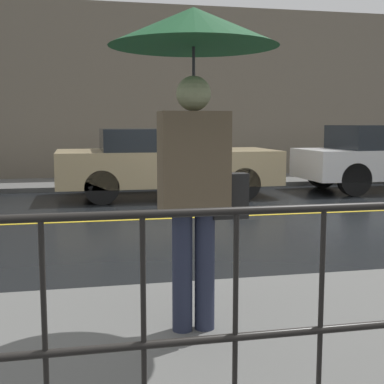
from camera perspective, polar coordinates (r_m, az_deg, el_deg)
The scene contains 6 objects.
ground_plane at distance 8.70m, azimuth 4.45°, elevation -2.56°, with size 80.00×80.00×0.00m, color black.
sidewalk_far at distance 13.32m, azimuth -1.43°, elevation 1.11°, with size 28.00×2.14×0.10m.
lane_marking at distance 8.70m, azimuth 4.45°, elevation -2.53°, with size 25.20×0.12×0.01m.
building_storefront at distance 14.47m, azimuth -2.37°, elevation 10.43°, with size 28.00×0.30×4.56m.
pedestrian at distance 3.48m, azimuth 0.25°, elevation 12.27°, with size 1.08×1.08×2.11m.
car_tan at distance 10.93m, azimuth -2.88°, elevation 3.28°, with size 4.41×1.92×1.39m.
Camera 1 is at (-2.45, -8.22, 1.48)m, focal length 50.00 mm.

